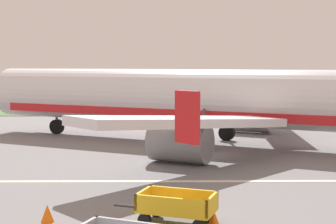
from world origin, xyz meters
TOP-DOWN VIEW (x-y plane):
  - grass_strip at (0.00, 54.08)m, footprint 220.00×28.00m
  - apron_stripe at (0.00, 10.59)m, footprint 120.00×0.36m
  - airplane at (4.88, 21.78)m, footprint 35.33×29.09m
  - baggage_cart_third_in_row at (3.17, 4.33)m, footprint 3.59×2.17m
  - traffic_cone_near_plane at (-1.20, 4.59)m, footprint 0.45×0.45m
  - traffic_cone_mid_apron at (4.39, 4.11)m, footprint 0.42×0.42m

SIDE VIEW (x-z plane):
  - apron_stripe at x=0.00m, z-range 0.00..0.01m
  - grass_strip at x=0.00m, z-range 0.00..0.06m
  - traffic_cone_mid_apron at x=4.39m, z-range 0.00..0.56m
  - traffic_cone_near_plane at x=-1.20m, z-range 0.00..0.60m
  - baggage_cart_third_in_row at x=3.17m, z-range 0.07..1.14m
  - airplane at x=4.88m, z-range -2.62..8.72m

